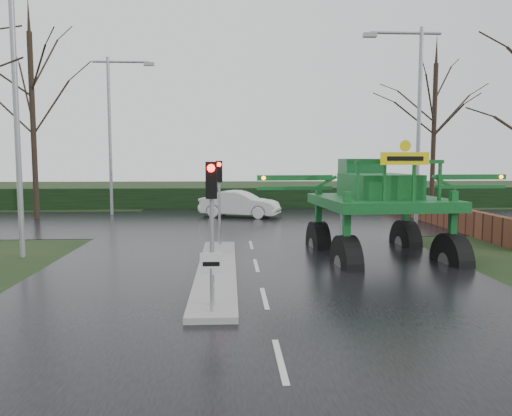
{
  "coord_description": "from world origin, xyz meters",
  "views": [
    {
      "loc": [
        -0.88,
        -12.51,
        3.57
      ],
      "look_at": [
        -0.02,
        3.65,
        2.0
      ],
      "focal_mm": 35.0,
      "sensor_mm": 36.0,
      "label": 1
    }
  ],
  "objects_px": {
    "traffic_signal_far": "(342,175)",
    "street_light_right": "(413,110)",
    "traffic_signal_near": "(212,202)",
    "white_sedan": "(240,217)",
    "traffic_signal_mid": "(219,184)",
    "street_light_left_near": "(24,92)",
    "street_light_left_far": "(114,121)",
    "keep_left_sign": "(211,272)",
    "crop_sprayer": "(345,192)"
  },
  "relations": [
    {
      "from": "traffic_signal_mid",
      "to": "street_light_left_far",
      "type": "xyz_separation_m",
      "value": [
        -6.89,
        12.51,
        3.4
      ]
    },
    {
      "from": "traffic_signal_mid",
      "to": "traffic_signal_near",
      "type": "bearing_deg",
      "value": -90.0
    },
    {
      "from": "keep_left_sign",
      "to": "street_light_left_near",
      "type": "height_order",
      "value": "street_light_left_near"
    },
    {
      "from": "traffic_signal_far",
      "to": "street_light_left_far",
      "type": "relative_size",
      "value": 0.35
    },
    {
      "from": "crop_sprayer",
      "to": "street_light_left_near",
      "type": "bearing_deg",
      "value": 165.91
    },
    {
      "from": "street_light_right",
      "to": "white_sedan",
      "type": "height_order",
      "value": "street_light_right"
    },
    {
      "from": "keep_left_sign",
      "to": "street_light_left_far",
      "type": "relative_size",
      "value": 0.14
    },
    {
      "from": "traffic_signal_near",
      "to": "street_light_left_near",
      "type": "relative_size",
      "value": 0.35
    },
    {
      "from": "keep_left_sign",
      "to": "traffic_signal_mid",
      "type": "height_order",
      "value": "traffic_signal_mid"
    },
    {
      "from": "street_light_left_near",
      "to": "white_sedan",
      "type": "xyz_separation_m",
      "value": [
        7.93,
        12.33,
        -5.99
      ]
    },
    {
      "from": "traffic_signal_mid",
      "to": "traffic_signal_far",
      "type": "xyz_separation_m",
      "value": [
        7.8,
        12.52,
        0.0
      ]
    },
    {
      "from": "traffic_signal_near",
      "to": "white_sedan",
      "type": "height_order",
      "value": "traffic_signal_near"
    },
    {
      "from": "keep_left_sign",
      "to": "traffic_signal_mid",
      "type": "distance_m",
      "value": 9.12
    },
    {
      "from": "traffic_signal_near",
      "to": "street_light_right",
      "type": "distance_m",
      "value": 16.46
    },
    {
      "from": "street_light_right",
      "to": "street_light_left_far",
      "type": "distance_m",
      "value": 18.24
    },
    {
      "from": "street_light_left_far",
      "to": "white_sedan",
      "type": "height_order",
      "value": "street_light_left_far"
    },
    {
      "from": "street_light_left_near",
      "to": "crop_sprayer",
      "type": "bearing_deg",
      "value": -9.77
    },
    {
      "from": "traffic_signal_near",
      "to": "crop_sprayer",
      "type": "height_order",
      "value": "crop_sprayer"
    },
    {
      "from": "traffic_signal_mid",
      "to": "white_sedan",
      "type": "relative_size",
      "value": 0.72
    },
    {
      "from": "traffic_signal_mid",
      "to": "street_light_left_far",
      "type": "height_order",
      "value": "street_light_left_far"
    },
    {
      "from": "traffic_signal_near",
      "to": "traffic_signal_far",
      "type": "distance_m",
      "value": 22.42
    },
    {
      "from": "traffic_signal_far",
      "to": "white_sedan",
      "type": "distance_m",
      "value": 7.43
    },
    {
      "from": "street_light_left_near",
      "to": "street_light_left_far",
      "type": "xyz_separation_m",
      "value": [
        0.0,
        14.0,
        0.0
      ]
    },
    {
      "from": "traffic_signal_near",
      "to": "white_sedan",
      "type": "distance_m",
      "value": 19.54
    },
    {
      "from": "traffic_signal_mid",
      "to": "street_light_right",
      "type": "relative_size",
      "value": 0.35
    },
    {
      "from": "traffic_signal_mid",
      "to": "street_light_left_near",
      "type": "distance_m",
      "value": 7.83
    },
    {
      "from": "traffic_signal_near",
      "to": "crop_sprayer",
      "type": "xyz_separation_m",
      "value": [
        4.3,
        5.08,
        -0.1
      ]
    },
    {
      "from": "traffic_signal_mid",
      "to": "crop_sprayer",
      "type": "bearing_deg",
      "value": -38.48
    },
    {
      "from": "white_sedan",
      "to": "street_light_left_far",
      "type": "bearing_deg",
      "value": 96.66
    },
    {
      "from": "keep_left_sign",
      "to": "street_light_left_near",
      "type": "bearing_deg",
      "value": 132.59
    },
    {
      "from": "traffic_signal_near",
      "to": "white_sedan",
      "type": "bearing_deg",
      "value": 86.92
    },
    {
      "from": "traffic_signal_mid",
      "to": "street_light_right",
      "type": "height_order",
      "value": "street_light_right"
    },
    {
      "from": "traffic_signal_far",
      "to": "street_light_right",
      "type": "height_order",
      "value": "street_light_right"
    },
    {
      "from": "traffic_signal_mid",
      "to": "white_sedan",
      "type": "bearing_deg",
      "value": 84.52
    },
    {
      "from": "traffic_signal_mid",
      "to": "street_light_left_near",
      "type": "bearing_deg",
      "value": -167.79
    },
    {
      "from": "traffic_signal_mid",
      "to": "street_light_right",
      "type": "xyz_separation_m",
      "value": [
        9.49,
        4.51,
        3.4
      ]
    },
    {
      "from": "street_light_left_near",
      "to": "traffic_signal_far",
      "type": "bearing_deg",
      "value": 43.63
    },
    {
      "from": "street_light_left_near",
      "to": "white_sedan",
      "type": "relative_size",
      "value": 2.03
    },
    {
      "from": "street_light_left_far",
      "to": "white_sedan",
      "type": "relative_size",
      "value": 2.03
    },
    {
      "from": "traffic_signal_mid",
      "to": "street_light_left_far",
      "type": "bearing_deg",
      "value": 118.86
    },
    {
      "from": "traffic_signal_far",
      "to": "street_light_left_near",
      "type": "xyz_separation_m",
      "value": [
        -14.69,
        -14.01,
        3.4
      ]
    },
    {
      "from": "street_light_right",
      "to": "street_light_left_far",
      "type": "height_order",
      "value": "same"
    },
    {
      "from": "keep_left_sign",
      "to": "white_sedan",
      "type": "height_order",
      "value": "keep_left_sign"
    },
    {
      "from": "traffic_signal_far",
      "to": "street_light_left_far",
      "type": "bearing_deg",
      "value": 0.03
    },
    {
      "from": "traffic_signal_far",
      "to": "street_light_left_near",
      "type": "distance_m",
      "value": 20.58
    },
    {
      "from": "white_sedan",
      "to": "crop_sprayer",
      "type": "bearing_deg",
      "value": -148.53
    },
    {
      "from": "keep_left_sign",
      "to": "street_light_left_far",
      "type": "height_order",
      "value": "street_light_left_far"
    },
    {
      "from": "traffic_signal_mid",
      "to": "crop_sprayer",
      "type": "relative_size",
      "value": 0.38
    },
    {
      "from": "traffic_signal_mid",
      "to": "crop_sprayer",
      "type": "height_order",
      "value": "crop_sprayer"
    },
    {
      "from": "white_sedan",
      "to": "street_light_right",
      "type": "bearing_deg",
      "value": -108.23
    }
  ]
}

